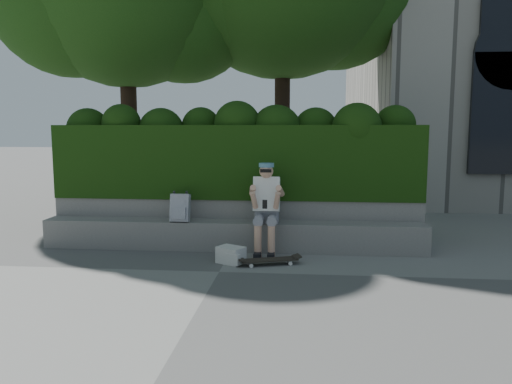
# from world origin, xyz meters

# --- Properties ---
(ground) EXTENTS (80.00, 80.00, 0.00)m
(ground) POSITION_xyz_m (0.00, 0.00, 0.00)
(ground) COLOR slate
(ground) RESTS_ON ground
(bench_ledge) EXTENTS (6.00, 0.45, 0.45)m
(bench_ledge) POSITION_xyz_m (0.00, 1.25, 0.23)
(bench_ledge) COLOR gray
(bench_ledge) RESTS_ON ground
(planter_wall) EXTENTS (6.00, 0.50, 0.75)m
(planter_wall) POSITION_xyz_m (0.00, 1.73, 0.38)
(planter_wall) COLOR gray
(planter_wall) RESTS_ON ground
(hedge) EXTENTS (6.00, 1.00, 1.20)m
(hedge) POSITION_xyz_m (0.00, 1.95, 1.35)
(hedge) COLOR black
(hedge) RESTS_ON planter_wall
(person) EXTENTS (0.40, 0.76, 1.38)m
(person) POSITION_xyz_m (0.55, 1.07, 0.75)
(person) COLOR gray
(person) RESTS_ON ground
(skateboard) EXTENTS (0.82, 0.43, 0.08)m
(skateboard) POSITION_xyz_m (0.65, 0.40, 0.07)
(skateboard) COLOR black
(skateboard) RESTS_ON ground
(backpack_plaid) EXTENTS (0.29, 0.16, 0.43)m
(backpack_plaid) POSITION_xyz_m (-0.80, 1.15, 0.67)
(backpack_plaid) COLOR silver
(backpack_plaid) RESTS_ON bench_ledge
(backpack_ground) EXTENTS (0.44, 0.40, 0.24)m
(backpack_ground) POSITION_xyz_m (0.10, 0.45, 0.12)
(backpack_ground) COLOR beige
(backpack_ground) RESTS_ON ground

